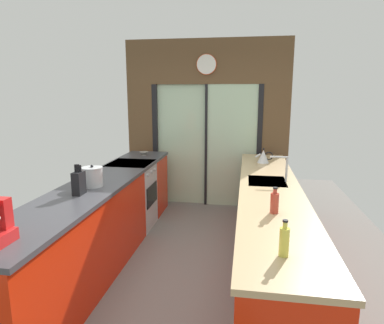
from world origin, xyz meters
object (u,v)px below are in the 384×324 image
object	(u,v)px
oven_range	(132,195)
stock_pot	(92,177)
soap_bottle_near	(284,241)
soap_bottle_far	(275,202)
kettle	(263,156)
mixing_bowl	(144,153)
knife_block	(79,183)

from	to	relation	value
oven_range	stock_pot	distance (m)	1.33
stock_pot	soap_bottle_near	xyz separation A→B (m)	(1.78, -1.25, -0.01)
stock_pot	soap_bottle_far	xyz separation A→B (m)	(1.78, -0.51, -0.01)
kettle	mixing_bowl	bearing A→B (deg)	171.76
mixing_bowl	soap_bottle_near	bearing A→B (deg)	-59.44
stock_pot	soap_bottle_far	world-z (taller)	stock_pot
stock_pot	soap_bottle_near	world-z (taller)	stock_pot
stock_pot	kettle	world-z (taller)	stock_pot
soap_bottle_far	soap_bottle_near	bearing A→B (deg)	-90.00
oven_range	stock_pot	size ratio (longest dim) A/B	4.08
kettle	soap_bottle_far	world-z (taller)	soap_bottle_far
mixing_bowl	stock_pot	world-z (taller)	stock_pot
knife_block	soap_bottle_far	bearing A→B (deg)	-7.27
mixing_bowl	knife_block	bearing A→B (deg)	-90.00
knife_block	kettle	world-z (taller)	knife_block
kettle	soap_bottle_far	distance (m)	2.02
oven_range	soap_bottle_near	bearing A→B (deg)	-53.76
mixing_bowl	soap_bottle_far	world-z (taller)	soap_bottle_far
mixing_bowl	soap_bottle_far	bearing A→B (deg)	-52.02
oven_range	knife_block	xyz separation A→B (m)	(0.02, -1.49, 0.58)
oven_range	soap_bottle_near	distance (m)	3.09
knife_block	soap_bottle_near	size ratio (longest dim) A/B	1.30
soap_bottle_near	kettle	bearing A→B (deg)	89.95
knife_block	stock_pot	distance (m)	0.29
stock_pot	soap_bottle_near	distance (m)	2.17
soap_bottle_near	soap_bottle_far	world-z (taller)	soap_bottle_near
mixing_bowl	soap_bottle_near	xyz separation A→B (m)	(1.78, -3.01, 0.06)
oven_range	mixing_bowl	world-z (taller)	mixing_bowl
knife_block	soap_bottle_far	world-z (taller)	knife_block
soap_bottle_near	soap_bottle_far	bearing A→B (deg)	90.00
oven_range	knife_block	size ratio (longest dim) A/B	3.17
oven_range	knife_block	world-z (taller)	knife_block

